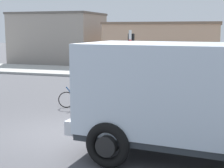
# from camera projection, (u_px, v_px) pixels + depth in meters

# --- Properties ---
(ground_plane) EXTENTS (120.00, 120.00, 0.00)m
(ground_plane) POSITION_uv_depth(u_px,v_px,m) (63.00, 132.00, 10.95)
(ground_plane) COLOR #4C4C51
(sidewalk_far) EXTENTS (80.00, 5.00, 0.16)m
(sidewalk_far) POSITION_uv_depth(u_px,v_px,m) (149.00, 74.00, 24.35)
(sidewalk_far) COLOR #ADADA8
(sidewalk_far) RESTS_ON ground
(truck_foreground) EXTENTS (5.62, 3.18, 2.90)m
(truck_foreground) POSITION_uv_depth(u_px,v_px,m) (187.00, 94.00, 8.42)
(truck_foreground) COLOR silver
(truck_foreground) RESTS_ON ground
(cyclist) EXTENTS (1.62, 0.75, 1.72)m
(cyclist) POSITION_uv_depth(u_px,v_px,m) (79.00, 87.00, 14.16)
(cyclist) COLOR black
(cyclist) RESTS_ON ground
(traffic_light_pole) EXTENTS (0.24, 0.43, 3.20)m
(traffic_light_pole) POSITION_uv_depth(u_px,v_px,m) (130.00, 57.00, 14.51)
(traffic_light_pole) COLOR red
(traffic_light_pole) RESTS_ON ground
(pedestrian_near_kerb) EXTENTS (0.34, 0.22, 1.62)m
(pedestrian_near_kerb) POSITION_uv_depth(u_px,v_px,m) (222.00, 76.00, 17.52)
(pedestrian_near_kerb) COLOR #2D334C
(pedestrian_near_kerb) RESTS_ON ground
(building_corner_left) EXTENTS (7.99, 6.59, 4.78)m
(building_corner_left) POSITION_uv_depth(u_px,v_px,m) (59.00, 38.00, 33.84)
(building_corner_left) COLOR #9E9389
(building_corner_left) RESTS_ON ground
(building_mid_block) EXTENTS (9.64, 8.15, 3.81)m
(building_mid_block) POSITION_uv_depth(u_px,v_px,m) (165.00, 44.00, 31.00)
(building_mid_block) COLOR tan
(building_mid_block) RESTS_ON ground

